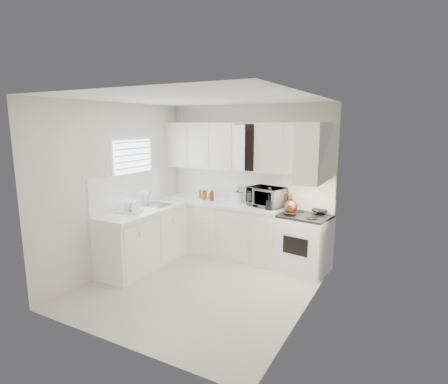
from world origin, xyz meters
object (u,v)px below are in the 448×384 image
Objects in this scene: tea_kettle at (291,206)px; dish_rack at (129,206)px; stove at (304,235)px; microwave at (267,195)px; rice_cooker at (237,196)px; utensil_crock at (270,198)px.

tea_kettle is 0.70× the size of dish_rack.
dish_rack reaches higher than stove.
microwave reaches higher than rice_cooker.
rice_cooker is (-1.03, 0.26, -0.00)m from tea_kettle.
stove is 3.15× the size of dish_rack.
tea_kettle is 0.36m from utensil_crock.
stove is 0.79m from utensil_crock.
rice_cooker is 1.82m from dish_rack.
microwave is 0.25m from utensil_crock.
utensil_crock is (-0.53, -0.16, 0.56)m from stove.
dish_rack is at bearing -147.97° from utensil_crock.
tea_kettle reaches higher than dish_rack.
rice_cooker is at bearing 175.46° from tea_kettle.
microwave is at bearing 165.69° from tea_kettle.
microwave is (-0.66, 0.05, 0.57)m from stove.
microwave is 1.55× the size of utensil_crock.
rice_cooker reaches higher than dish_rack.
stove is at bearing 10.34° from microwave.
tea_kettle is 0.69× the size of utensil_crock.
tea_kettle is at bearing 5.48° from rice_cooker.
utensil_crock is 2.17m from dish_rack.
tea_kettle reaches higher than stove.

